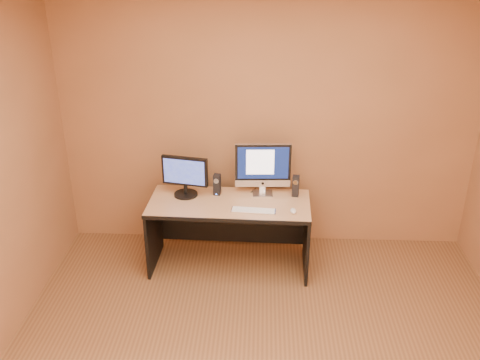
{
  "coord_description": "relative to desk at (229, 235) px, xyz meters",
  "views": [
    {
      "loc": [
        -0.05,
        -2.86,
        2.93
      ],
      "look_at": [
        -0.24,
        1.37,
        0.96
      ],
      "focal_mm": 40.0,
      "sensor_mm": 36.0,
      "label": 1
    }
  ],
  "objects": [
    {
      "name": "walls",
      "position": [
        0.34,
        -1.47,
        0.96
      ],
      "size": [
        4.0,
        4.0,
        2.6
      ],
      "primitive_type": null,
      "color": "#95603C",
      "rests_on": "ground"
    },
    {
      "name": "ceiling",
      "position": [
        0.34,
        -1.47,
        2.26
      ],
      "size": [
        4.0,
        4.0,
        0.0
      ],
      "primitive_type": "plane",
      "color": "white",
      "rests_on": "walls"
    },
    {
      "name": "desk",
      "position": [
        0.0,
        0.0,
        0.0
      ],
      "size": [
        1.49,
        0.69,
        0.68
      ],
      "primitive_type": null,
      "rotation": [
        0.0,
        0.0,
        -0.03
      ],
      "color": "tan",
      "rests_on": "ground"
    },
    {
      "name": "imac",
      "position": [
        0.3,
        0.19,
        0.59
      ],
      "size": [
        0.53,
        0.22,
        0.51
      ],
      "primitive_type": null,
      "rotation": [
        0.0,
        0.0,
        0.05
      ],
      "color": "#B8B8BD",
      "rests_on": "desk"
    },
    {
      "name": "second_monitor",
      "position": [
        -0.41,
        0.13,
        0.53
      ],
      "size": [
        0.48,
        0.3,
        0.39
      ],
      "primitive_type": null,
      "rotation": [
        0.0,
        0.0,
        -0.2
      ],
      "color": "black",
      "rests_on": "desk"
    },
    {
      "name": "speaker_left",
      "position": [
        -0.12,
        0.16,
        0.44
      ],
      "size": [
        0.07,
        0.07,
        0.2
      ],
      "primitive_type": null,
      "rotation": [
        0.0,
        0.0,
        -0.15
      ],
      "color": "black",
      "rests_on": "desk"
    },
    {
      "name": "speaker_right",
      "position": [
        0.61,
        0.17,
        0.44
      ],
      "size": [
        0.07,
        0.07,
        0.2
      ],
      "primitive_type": null,
      "rotation": [
        0.0,
        0.0,
        -0.14
      ],
      "color": "black",
      "rests_on": "desk"
    },
    {
      "name": "keyboard",
      "position": [
        0.22,
        -0.16,
        0.35
      ],
      "size": [
        0.4,
        0.14,
        0.02
      ],
      "primitive_type": "cube",
      "rotation": [
        0.0,
        0.0,
        -0.08
      ],
      "color": "silver",
      "rests_on": "desk"
    },
    {
      "name": "mouse",
      "position": [
        0.58,
        -0.17,
        0.36
      ],
      "size": [
        0.06,
        0.1,
        0.03
      ],
      "primitive_type": "ellipsoid",
      "rotation": [
        0.0,
        0.0,
        0.08
      ],
      "color": "silver",
      "rests_on": "desk"
    },
    {
      "name": "cable_a",
      "position": [
        0.31,
        0.25,
        0.34
      ],
      "size": [
        0.03,
        0.2,
        0.01
      ],
      "primitive_type": "cylinder",
      "rotation": [
        1.57,
        0.0,
        0.11
      ],
      "color": "black",
      "rests_on": "desk"
    },
    {
      "name": "cable_b",
      "position": [
        0.23,
        0.28,
        0.34
      ],
      "size": [
        0.07,
        0.15,
        0.01
      ],
      "primitive_type": "cylinder",
      "rotation": [
        1.57,
        0.0,
        -0.42
      ],
      "color": "black",
      "rests_on": "desk"
    }
  ]
}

